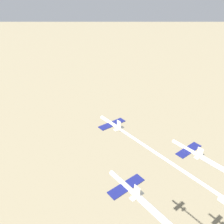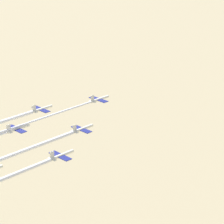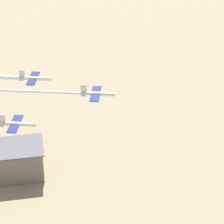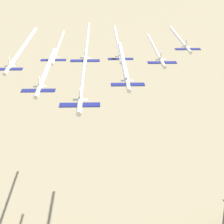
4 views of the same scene
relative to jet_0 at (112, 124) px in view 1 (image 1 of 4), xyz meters
The scene contains 4 objects.
jet_0 is the anchor object (origin of this frame).
jet_1 21.55m from the jet_0, 45.12° to the right, with size 8.85×8.58×2.97m.
jet_2 21.70m from the jet_0, 15.81° to the left, with size 8.85×8.58×2.97m.
smoke_trail_0 25.58m from the jet_0, 14.66° to the right, with size 41.81×11.57×0.71m.
Camera 1 is at (-6.77, -43.87, 109.16)m, focal length 35.00 mm.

